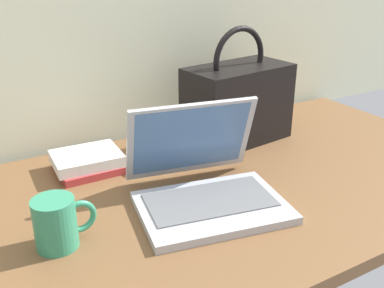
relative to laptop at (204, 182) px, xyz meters
The scene contains 5 objects.
desk 0.08m from the laptop, 86.69° to the left, with size 1.60×0.76×0.03m.
laptop is the anchor object (origin of this frame).
coffee_mug 0.32m from the laptop, behind, with size 0.12×0.08×0.10m.
handbag 0.38m from the laptop, 43.53° to the left, with size 0.32×0.19×0.33m.
book_stack 0.33m from the laptop, 122.35° to the left, with size 0.17×0.14×0.05m.
Camera 1 is at (-0.47, -0.80, 0.54)m, focal length 42.35 mm.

